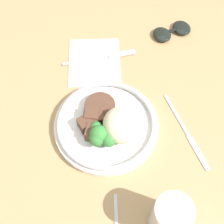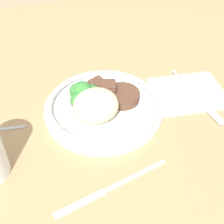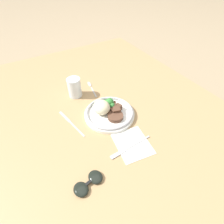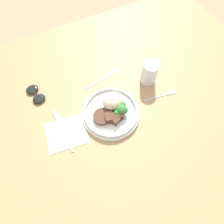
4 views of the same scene
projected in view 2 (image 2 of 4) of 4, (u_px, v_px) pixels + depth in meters
ground_plane at (96, 132)px, 0.64m from camera, size 8.00×8.00×0.00m
dining_table at (95, 126)px, 0.63m from camera, size 1.57×1.18×0.04m
napkin at (188, 93)px, 0.68m from camera, size 0.17×0.15×0.00m
plate at (101, 104)px, 0.62m from camera, size 0.24×0.24×0.08m
fork at (201, 100)px, 0.66m from camera, size 0.02×0.19×0.00m
knife at (109, 189)px, 0.50m from camera, size 0.20×0.05×0.00m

